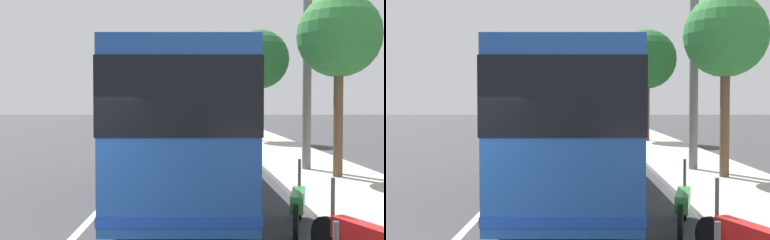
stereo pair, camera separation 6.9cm
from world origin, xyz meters
TOP-DOWN VIEW (x-y plane):
  - sidewalk_curb at (10.00, -6.44)m, footprint 110.00×3.60m
  - lane_divider_line at (10.00, 0.00)m, footprint 110.00×0.16m
  - coach_bus at (6.62, -1.85)m, footprint 10.37×2.71m
  - motorcycle_angled at (3.38, -4.13)m, footprint 2.19×0.64m
  - car_side_street at (36.20, 1.88)m, footprint 4.65×2.09m
  - car_ahead_same_lane at (25.86, -1.90)m, footprint 4.13×2.01m
  - car_far_distant at (38.00, -2.11)m, footprint 4.52×2.06m
  - car_oncoming at (31.22, 2.47)m, footprint 4.18×2.14m
  - roadside_tree_mid_block at (9.02, -6.60)m, footprint 2.59×2.59m
  - roadside_tree_far_block at (23.76, -6.12)m, footprint 3.68×3.68m
  - utility_pole at (10.79, -6.04)m, footprint 0.30×0.30m

SIDE VIEW (x-z plane):
  - lane_divider_line at x=10.00m, z-range 0.00..0.01m
  - sidewalk_curb at x=10.00m, z-range 0.00..0.14m
  - motorcycle_angled at x=3.38m, z-range -0.16..1.11m
  - car_side_street at x=36.20m, z-range -0.02..1.40m
  - car_far_distant at x=38.00m, z-range -0.03..1.42m
  - car_oncoming at x=31.22m, z-range -0.03..1.44m
  - car_ahead_same_lane at x=25.86m, z-range -0.05..1.51m
  - coach_bus at x=6.62m, z-range 0.28..3.73m
  - utility_pole at x=10.79m, z-range 0.00..7.21m
  - roadside_tree_mid_block at x=9.02m, z-range 1.57..7.39m
  - roadside_tree_far_block at x=23.76m, z-range 1.67..8.74m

